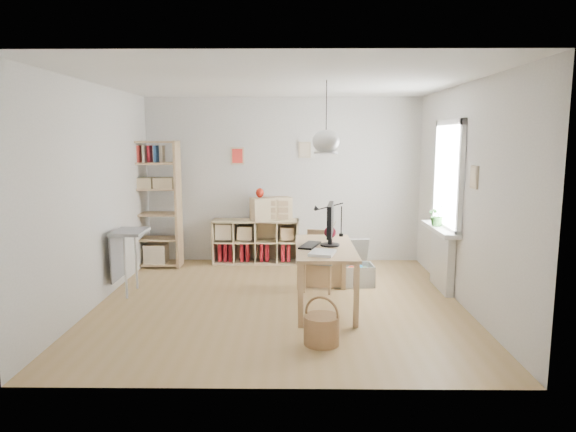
{
  "coord_description": "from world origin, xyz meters",
  "views": [
    {
      "loc": [
        0.17,
        -6.2,
        2.04
      ],
      "look_at": [
        0.1,
        0.3,
        1.05
      ],
      "focal_mm": 32.0,
      "sensor_mm": 36.0,
      "label": 1
    }
  ],
  "objects_px": {
    "monitor": "(330,222)",
    "tall_bookshelf": "(154,199)",
    "drawer_chest": "(271,209)",
    "desk": "(325,254)",
    "storage_chest": "(352,270)",
    "chair": "(320,256)",
    "cube_shelf": "(255,245)"
  },
  "relations": [
    {
      "from": "chair",
      "to": "drawer_chest",
      "type": "bearing_deg",
      "value": 128.55
    },
    {
      "from": "cube_shelf",
      "to": "chair",
      "type": "bearing_deg",
      "value": -56.53
    },
    {
      "from": "desk",
      "to": "drawer_chest",
      "type": "height_order",
      "value": "drawer_chest"
    },
    {
      "from": "monitor",
      "to": "drawer_chest",
      "type": "height_order",
      "value": "monitor"
    },
    {
      "from": "cube_shelf",
      "to": "storage_chest",
      "type": "distance_m",
      "value": 1.93
    },
    {
      "from": "cube_shelf",
      "to": "tall_bookshelf",
      "type": "relative_size",
      "value": 0.7
    },
    {
      "from": "chair",
      "to": "storage_chest",
      "type": "distance_m",
      "value": 0.61
    },
    {
      "from": "desk",
      "to": "tall_bookshelf",
      "type": "xyz_separation_m",
      "value": [
        -2.59,
        1.95,
        0.43
      ]
    },
    {
      "from": "desk",
      "to": "monitor",
      "type": "distance_m",
      "value": 0.39
    },
    {
      "from": "drawer_chest",
      "to": "desk",
      "type": "bearing_deg",
      "value": -93.0
    },
    {
      "from": "tall_bookshelf",
      "to": "storage_chest",
      "type": "distance_m",
      "value": 3.31
    },
    {
      "from": "storage_chest",
      "to": "monitor",
      "type": "xyz_separation_m",
      "value": [
        -0.39,
        -0.96,
        0.84
      ]
    },
    {
      "from": "storage_chest",
      "to": "drawer_chest",
      "type": "height_order",
      "value": "drawer_chest"
    },
    {
      "from": "desk",
      "to": "cube_shelf",
      "type": "relative_size",
      "value": 1.07
    },
    {
      "from": "desk",
      "to": "chair",
      "type": "relative_size",
      "value": 1.87
    },
    {
      "from": "tall_bookshelf",
      "to": "chair",
      "type": "bearing_deg",
      "value": -25.65
    },
    {
      "from": "storage_chest",
      "to": "chair",
      "type": "bearing_deg",
      "value": -153.32
    },
    {
      "from": "chair",
      "to": "drawer_chest",
      "type": "distance_m",
      "value": 1.7
    },
    {
      "from": "tall_bookshelf",
      "to": "monitor",
      "type": "relative_size",
      "value": 3.39
    },
    {
      "from": "cube_shelf",
      "to": "chair",
      "type": "height_order",
      "value": "chair"
    },
    {
      "from": "monitor",
      "to": "drawer_chest",
      "type": "distance_m",
      "value": 2.31
    },
    {
      "from": "desk",
      "to": "cube_shelf",
      "type": "bearing_deg",
      "value": 114.61
    },
    {
      "from": "cube_shelf",
      "to": "drawer_chest",
      "type": "relative_size",
      "value": 2.19
    },
    {
      "from": "storage_chest",
      "to": "monitor",
      "type": "height_order",
      "value": "monitor"
    },
    {
      "from": "desk",
      "to": "storage_chest",
      "type": "distance_m",
      "value": 1.18
    },
    {
      "from": "desk",
      "to": "monitor",
      "type": "relative_size",
      "value": 2.54
    },
    {
      "from": "tall_bookshelf",
      "to": "monitor",
      "type": "distance_m",
      "value": 3.27
    },
    {
      "from": "monitor",
      "to": "tall_bookshelf",
      "type": "bearing_deg",
      "value": 151.08
    },
    {
      "from": "cube_shelf",
      "to": "monitor",
      "type": "relative_size",
      "value": 2.37
    },
    {
      "from": "storage_chest",
      "to": "drawer_chest",
      "type": "bearing_deg",
      "value": 131.86
    },
    {
      "from": "storage_chest",
      "to": "drawer_chest",
      "type": "relative_size",
      "value": 1.05
    },
    {
      "from": "desk",
      "to": "storage_chest",
      "type": "xyz_separation_m",
      "value": [
        0.45,
        0.99,
        -0.46
      ]
    }
  ]
}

